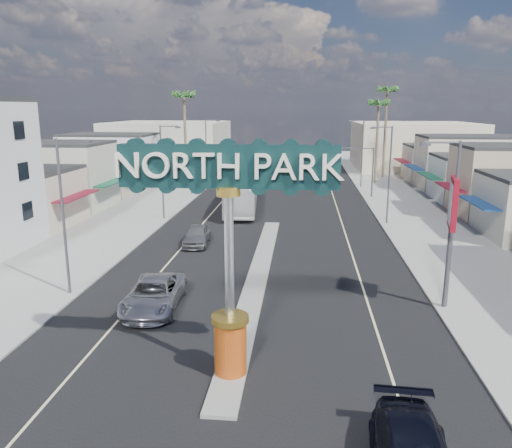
% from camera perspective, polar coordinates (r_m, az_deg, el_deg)
% --- Properties ---
extents(ground, '(160.00, 160.00, 0.00)m').
position_cam_1_polar(ground, '(47.45, 1.95, 0.25)').
color(ground, gray).
rests_on(ground, ground).
extents(road, '(20.00, 120.00, 0.01)m').
position_cam_1_polar(road, '(47.45, 1.95, 0.26)').
color(road, black).
rests_on(road, ground).
extents(median_island, '(1.30, 30.00, 0.16)m').
position_cam_1_polar(median_island, '(32.07, 0.19, -6.00)').
color(median_island, gray).
rests_on(median_island, ground).
extents(sidewalk_left, '(8.00, 120.00, 0.12)m').
position_cam_1_polar(sidewalk_left, '(50.23, -14.20, 0.65)').
color(sidewalk_left, gray).
rests_on(sidewalk_left, ground).
extents(sidewalk_right, '(8.00, 120.00, 0.12)m').
position_cam_1_polar(sidewalk_right, '(48.67, 18.63, -0.04)').
color(sidewalk_right, gray).
rests_on(sidewalk_right, ground).
extents(storefront_row_left, '(12.00, 42.00, 6.00)m').
position_cam_1_polar(storefront_row_left, '(65.37, -18.89, 5.80)').
color(storefront_row_left, beige).
rests_on(storefront_row_left, ground).
extents(storefront_row_right, '(12.00, 42.00, 6.00)m').
position_cam_1_polar(storefront_row_right, '(63.32, 25.08, 5.05)').
color(storefront_row_right, '#B7B29E').
rests_on(storefront_row_right, ground).
extents(backdrop_far_left, '(20.00, 20.00, 8.00)m').
position_cam_1_polar(backdrop_far_left, '(94.69, -9.88, 9.00)').
color(backdrop_far_left, '#B7B29E').
rests_on(backdrop_far_left, ground).
extents(backdrop_far_right, '(20.00, 20.00, 8.00)m').
position_cam_1_polar(backdrop_far_right, '(93.40, 17.49, 8.54)').
color(backdrop_far_right, beige).
rests_on(backdrop_far_right, ground).
extents(gateway_sign, '(8.20, 1.50, 9.15)m').
position_cam_1_polar(gateway_sign, '(18.94, -3.12, -1.20)').
color(gateway_sign, '#B83E0E').
rests_on(gateway_sign, median_island).
extents(traffic_signal_left, '(5.09, 0.45, 6.00)m').
position_cam_1_polar(traffic_signal_left, '(61.66, -5.83, 7.23)').
color(traffic_signal_left, '#47474C').
rests_on(traffic_signal_left, ground).
extents(traffic_signal_right, '(5.09, 0.45, 6.00)m').
position_cam_1_polar(traffic_signal_right, '(60.83, 11.54, 6.95)').
color(traffic_signal_right, '#47474C').
rests_on(traffic_signal_right, ground).
extents(streetlight_l_near, '(2.03, 0.22, 9.00)m').
position_cam_1_polar(streetlight_l_near, '(29.82, -20.95, 1.57)').
color(streetlight_l_near, '#47474C').
rests_on(streetlight_l_near, ground).
extents(streetlight_l_mid, '(2.03, 0.22, 9.00)m').
position_cam_1_polar(streetlight_l_mid, '(48.33, -10.53, 6.38)').
color(streetlight_l_mid, '#47474C').
rests_on(streetlight_l_mid, ground).
extents(streetlight_l_far, '(2.03, 0.22, 9.00)m').
position_cam_1_polar(streetlight_l_far, '(69.65, -5.58, 8.57)').
color(streetlight_l_far, '#47474C').
rests_on(streetlight_l_far, ground).
extents(streetlight_r_near, '(2.03, 0.22, 9.00)m').
position_cam_1_polar(streetlight_r_near, '(27.83, 21.31, 0.75)').
color(streetlight_r_near, '#47474C').
rests_on(streetlight_r_near, ground).
extents(streetlight_r_mid, '(2.03, 0.22, 9.00)m').
position_cam_1_polar(streetlight_r_mid, '(47.12, 14.83, 5.99)').
color(streetlight_r_mid, '#47474C').
rests_on(streetlight_r_mid, ground).
extents(streetlight_r_far, '(2.03, 0.22, 9.00)m').
position_cam_1_polar(streetlight_r_far, '(68.82, 11.93, 8.29)').
color(streetlight_r_far, '#47474C').
rests_on(streetlight_r_far, ground).
extents(palm_left_far, '(2.60, 2.60, 13.10)m').
position_cam_1_polar(palm_left_far, '(68.01, -8.22, 13.81)').
color(palm_left_far, brown).
rests_on(palm_left_far, ground).
extents(palm_right_mid, '(2.60, 2.60, 12.10)m').
position_cam_1_polar(palm_right_mid, '(72.88, 13.85, 12.82)').
color(palm_right_mid, brown).
rests_on(palm_right_mid, ground).
extents(palm_right_far, '(2.60, 2.60, 14.10)m').
position_cam_1_polar(palm_right_far, '(79.13, 14.77, 14.06)').
color(palm_right_far, brown).
rests_on(palm_right_far, ground).
extents(suv_left, '(3.06, 6.06, 1.65)m').
position_cam_1_polar(suv_left, '(27.61, -11.60, -7.89)').
color(suv_left, '#A0A0A5').
rests_on(suv_left, ground).
extents(car_parked_left, '(2.16, 4.71, 1.57)m').
position_cam_1_polar(car_parked_left, '(39.63, -6.78, -1.28)').
color(car_parked_left, slate).
rests_on(car_parked_left, ground).
extents(city_bus, '(3.92, 13.00, 3.57)m').
position_cam_1_polar(city_bus, '(52.21, -1.66, 3.45)').
color(city_bus, silver).
rests_on(city_bus, ground).
extents(bank_pylon_sign, '(0.70, 2.20, 7.00)m').
position_cam_1_polar(bank_pylon_sign, '(27.71, 21.53, 1.43)').
color(bank_pylon_sign, '#47474C').
rests_on(bank_pylon_sign, sidewalk_right).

